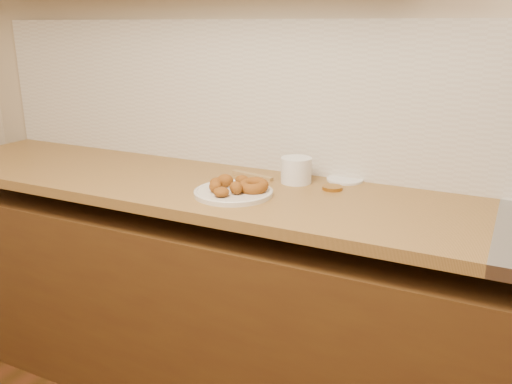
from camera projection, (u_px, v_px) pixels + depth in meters
wall_back at (369, 62)px, 1.98m from camera, size 4.00×0.02×2.70m
base_cabinet at (330, 334)px, 2.00m from camera, size 3.60×0.60×0.77m
butcher_block at (178, 184)px, 2.13m from camera, size 2.30×0.62×0.04m
backsplash at (365, 103)px, 2.01m from camera, size 3.60×0.02×0.60m
donut_plate at (233, 193)px, 1.92m from camera, size 0.28×0.28×0.02m
ring_donut at (253, 186)px, 1.91m from camera, size 0.11×0.11×0.05m
fried_dough_chunks at (226, 185)px, 1.92m from camera, size 0.16×0.22×0.05m
plastic_tub at (296, 170)px, 2.06m from camera, size 0.15×0.15×0.10m
tub_lid at (345, 180)px, 2.10m from camera, size 0.17×0.17×0.01m
brass_jar_lid at (332, 188)px, 1.99m from camera, size 0.10×0.10×0.01m
wooden_utensil at (252, 176)px, 2.14m from camera, size 0.19×0.06×0.01m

